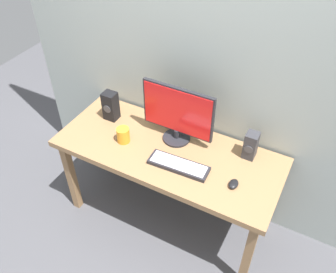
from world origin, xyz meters
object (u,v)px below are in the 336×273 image
(desk, at_px, (168,158))
(keyboard_primary, at_px, (179,165))
(coffee_mug, at_px, (123,135))
(monitor, at_px, (178,114))
(mouse, at_px, (233,184))
(speaker_left, at_px, (111,106))
(speaker_right, at_px, (251,145))

(desk, height_order, keyboard_primary, keyboard_primary)
(desk, bearing_deg, coffee_mug, -168.31)
(desk, height_order, monitor, monitor)
(mouse, height_order, speaker_left, speaker_left)
(desk, xyz_separation_m, speaker_right, (0.49, 0.20, 0.18))
(desk, distance_m, monitor, 0.32)
(speaker_left, height_order, coffee_mug, speaker_left)
(coffee_mug, bearing_deg, desk, 11.69)
(keyboard_primary, distance_m, speaker_left, 0.70)
(monitor, distance_m, mouse, 0.57)
(desk, relative_size, speaker_left, 7.01)
(desk, relative_size, monitor, 3.04)
(mouse, relative_size, coffee_mug, 0.77)
(desk, bearing_deg, speaker_left, 168.36)
(desk, xyz_separation_m, keyboard_primary, (0.13, -0.10, 0.10))
(monitor, distance_m, coffee_mug, 0.40)
(speaker_right, xyz_separation_m, speaker_left, (-1.02, -0.09, 0.01))
(coffee_mug, bearing_deg, speaker_left, 141.45)
(speaker_left, bearing_deg, speaker_right, 5.10)
(coffee_mug, bearing_deg, speaker_right, 18.14)
(mouse, bearing_deg, coffee_mug, 177.92)
(keyboard_primary, distance_m, mouse, 0.36)
(mouse, bearing_deg, monitor, 155.24)
(speaker_right, bearing_deg, mouse, -89.85)
(keyboard_primary, bearing_deg, monitor, 118.46)
(keyboard_primary, height_order, speaker_left, speaker_left)
(desk, xyz_separation_m, monitor, (0.00, 0.13, 0.29))
(keyboard_primary, xyz_separation_m, coffee_mug, (-0.44, 0.04, 0.04))
(desk, xyz_separation_m, speaker_left, (-0.52, 0.11, 0.19))
(keyboard_primary, relative_size, speaker_right, 2.08)
(monitor, xyz_separation_m, speaker_right, (0.49, 0.06, -0.12))
(keyboard_primary, xyz_separation_m, speaker_right, (0.36, 0.30, 0.08))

